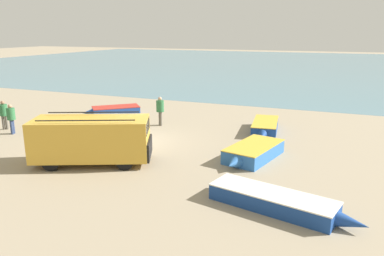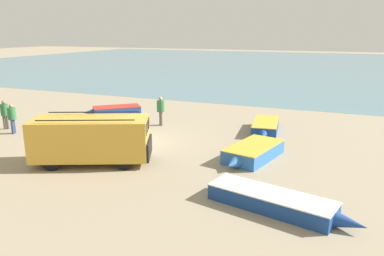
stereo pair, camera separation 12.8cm
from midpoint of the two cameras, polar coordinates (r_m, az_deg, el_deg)
ground_plane at (r=19.95m, az=-9.24°, el=-2.19°), size 200.00×200.00×0.00m
sea_water at (r=69.18m, az=14.19°, el=9.40°), size 120.00×80.00×0.01m
parked_van at (r=16.94m, az=-14.81°, el=-1.54°), size 5.42×3.90×2.16m
fishing_rowboat_0 at (r=21.98m, az=11.30°, el=0.14°), size 1.79×4.21×0.63m
fishing_rowboat_1 at (r=26.80m, az=-11.49°, el=2.64°), size 3.54×3.31×0.57m
fishing_rowboat_2 at (r=17.32m, az=9.41°, el=-3.66°), size 2.33×4.11×0.65m
fishing_rowboat_3 at (r=12.74m, az=12.92°, el=-10.92°), size 5.14×2.20×0.56m
fisherman_0 at (r=23.12m, az=-4.64°, el=3.00°), size 0.47×0.47×1.79m
fisherman_1 at (r=23.46m, az=-25.60°, el=1.66°), size 0.45×0.45×1.71m
fisherman_2 at (r=24.74m, az=-26.50°, el=2.19°), size 0.45×0.45×1.73m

